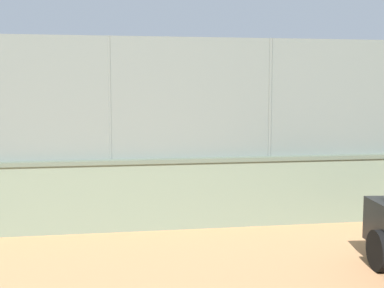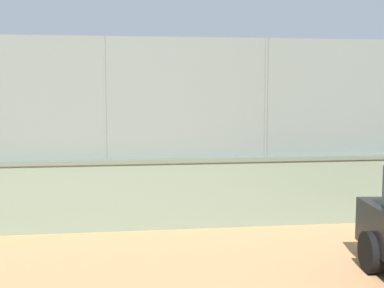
{
  "view_description": "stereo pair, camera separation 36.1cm",
  "coord_description": "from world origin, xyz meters",
  "px_view_note": "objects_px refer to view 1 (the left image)",
  "views": [
    {
      "loc": [
        1.48,
        19.08,
        2.73
      ],
      "look_at": [
        -0.72,
        5.62,
        1.27
      ],
      "focal_mm": 49.36,
      "sensor_mm": 36.0,
      "label": 1
    },
    {
      "loc": [
        1.13,
        19.13,
        2.73
      ],
      "look_at": [
        -0.72,
        5.62,
        1.27
      ],
      "focal_mm": 49.36,
      "sensor_mm": 36.0,
      "label": 2
    }
  ],
  "objects_px": {
    "spare_ball_by_wall": "(248,203)",
    "player_near_wall_returning": "(201,147)",
    "player_baseline_waiting": "(91,158)",
    "sports_ball": "(122,163)",
    "player_crossing_court": "(246,138)"
  },
  "relations": [
    {
      "from": "player_baseline_waiting",
      "to": "sports_ball",
      "type": "height_order",
      "value": "player_baseline_waiting"
    },
    {
      "from": "player_baseline_waiting",
      "to": "player_crossing_court",
      "type": "xyz_separation_m",
      "value": [
        -5.08,
        -4.22,
        0.03
      ]
    },
    {
      "from": "player_crossing_court",
      "to": "player_baseline_waiting",
      "type": "bearing_deg",
      "value": 39.72
    },
    {
      "from": "sports_ball",
      "to": "player_baseline_waiting",
      "type": "bearing_deg",
      "value": -47.59
    },
    {
      "from": "sports_ball",
      "to": "spare_ball_by_wall",
      "type": "height_order",
      "value": "sports_ball"
    },
    {
      "from": "player_near_wall_returning",
      "to": "player_baseline_waiting",
      "type": "bearing_deg",
      "value": 44.84
    },
    {
      "from": "player_baseline_waiting",
      "to": "sports_ball",
      "type": "distance_m",
      "value": 1.1
    },
    {
      "from": "player_baseline_waiting",
      "to": "player_crossing_court",
      "type": "distance_m",
      "value": 6.61
    },
    {
      "from": "player_baseline_waiting",
      "to": "sports_ball",
      "type": "relative_size",
      "value": 17.88
    },
    {
      "from": "player_near_wall_returning",
      "to": "spare_ball_by_wall",
      "type": "relative_size",
      "value": 8.26
    },
    {
      "from": "sports_ball",
      "to": "spare_ball_by_wall",
      "type": "bearing_deg",
      "value": 165.53
    },
    {
      "from": "player_crossing_court",
      "to": "sports_ball",
      "type": "relative_size",
      "value": 18.28
    },
    {
      "from": "player_near_wall_returning",
      "to": "spare_ball_by_wall",
      "type": "bearing_deg",
      "value": 92.51
    },
    {
      "from": "spare_ball_by_wall",
      "to": "player_near_wall_returning",
      "type": "bearing_deg",
      "value": -87.49
    },
    {
      "from": "player_near_wall_returning",
      "to": "sports_ball",
      "type": "xyz_separation_m",
      "value": [
        2.63,
        4.16,
        0.11
      ]
    }
  ]
}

